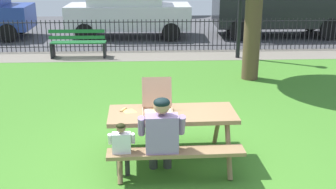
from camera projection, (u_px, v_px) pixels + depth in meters
ground at (158, 120)px, 7.72m from camera, size 28.00×11.74×0.02m
cobblestone_walkway at (154, 56)px, 12.62m from camera, size 28.00×1.40×0.01m
street_asphalt at (152, 29)px, 17.04m from camera, size 28.00×7.94×0.01m
picnic_table_foreground at (172, 124)px, 5.98m from camera, size 1.84×1.52×0.79m
pizza_box_open at (157, 107)px, 5.89m from camera, size 0.43×0.51×0.46m
pizza_slice_on_table at (128, 110)px, 5.98m from camera, size 0.25×0.22×0.02m
adult_at_table at (161, 134)px, 5.48m from camera, size 0.62×0.60×1.19m
child_at_table at (122, 146)px, 5.46m from camera, size 0.35×0.34×0.86m
iron_fence_streetside at (153, 35)px, 13.12m from camera, size 21.85×0.03×0.98m
park_bench_center at (78, 44)px, 12.25m from camera, size 1.60×0.47×0.85m
parked_car_center at (128, 9)px, 15.13m from camera, size 4.42×1.95×1.94m
parked_car_right at (280, 0)px, 15.29m from camera, size 4.73×2.13×2.46m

